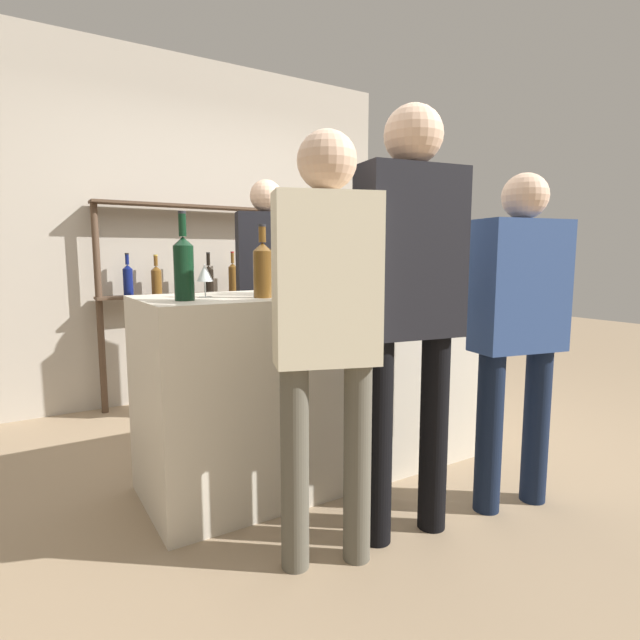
% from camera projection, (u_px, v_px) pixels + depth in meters
% --- Properties ---
extents(ground_plane, '(16.00, 16.00, 0.00)m').
position_uv_depth(ground_plane, '(320.00, 470.00, 2.81)').
color(ground_plane, '#9E8466').
extents(bar_counter, '(1.88, 0.67, 1.00)m').
position_uv_depth(bar_counter, '(320.00, 383.00, 2.75)').
color(bar_counter, beige).
rests_on(bar_counter, ground_plane).
extents(back_wall, '(3.48, 0.12, 2.80)m').
position_uv_depth(back_wall, '(200.00, 232.00, 4.26)').
color(back_wall, '#B2A899').
rests_on(back_wall, ground_plane).
extents(back_shelf, '(1.76, 0.18, 1.60)m').
position_uv_depth(back_shelf, '(207.00, 273.00, 4.14)').
color(back_shelf, '#4C3828').
rests_on(back_shelf, ground_plane).
extents(counter_bottle_0, '(0.09, 0.09, 0.35)m').
position_uv_depth(counter_bottle_0, '(278.00, 268.00, 2.59)').
color(counter_bottle_0, black).
rests_on(counter_bottle_0, bar_counter).
extents(counter_bottle_1, '(0.09, 0.09, 0.39)m').
position_uv_depth(counter_bottle_1, '(184.00, 266.00, 2.18)').
color(counter_bottle_1, black).
rests_on(counter_bottle_1, bar_counter).
extents(counter_bottle_2, '(0.07, 0.07, 0.36)m').
position_uv_depth(counter_bottle_2, '(414.00, 266.00, 2.72)').
color(counter_bottle_2, '#0F1956').
rests_on(counter_bottle_2, bar_counter).
extents(counter_bottle_3, '(0.09, 0.09, 0.34)m').
position_uv_depth(counter_bottle_3, '(263.00, 269.00, 2.32)').
color(counter_bottle_3, brown).
rests_on(counter_bottle_3, bar_counter).
extents(counter_bottle_4, '(0.08, 0.08, 0.35)m').
position_uv_depth(counter_bottle_4, '(278.00, 267.00, 2.46)').
color(counter_bottle_4, black).
rests_on(counter_bottle_4, bar_counter).
extents(wine_glass, '(0.08, 0.08, 0.16)m').
position_uv_depth(wine_glass, '(205.00, 273.00, 2.35)').
color(wine_glass, silver).
rests_on(wine_glass, bar_counter).
extents(ice_bucket, '(0.20, 0.20, 0.25)m').
position_uv_depth(ice_bucket, '(349.00, 269.00, 2.71)').
color(ice_bucket, '#B2B2B7').
rests_on(ice_bucket, bar_counter).
extents(cork_jar, '(0.10, 0.10, 0.14)m').
position_uv_depth(cork_jar, '(417.00, 276.00, 3.02)').
color(cork_jar, silver).
rests_on(cork_jar, bar_counter).
extents(customer_right, '(0.46, 0.28, 1.57)m').
position_uv_depth(customer_right, '(519.00, 318.00, 2.30)').
color(customer_right, '#121C33').
rests_on(customer_right, ground_plane).
extents(customer_center, '(0.46, 0.26, 1.79)m').
position_uv_depth(customer_center, '(410.00, 289.00, 2.03)').
color(customer_center, black).
rests_on(customer_center, ground_plane).
extents(server_behind_counter, '(0.46, 0.29, 1.73)m').
position_uv_depth(server_behind_counter, '(267.00, 280.00, 3.59)').
color(server_behind_counter, black).
rests_on(server_behind_counter, ground_plane).
extents(customer_left, '(0.42, 0.29, 1.64)m').
position_uv_depth(customer_left, '(327.00, 315.00, 1.84)').
color(customer_left, '#575347').
rests_on(customer_left, ground_plane).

